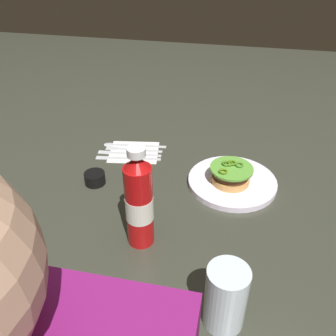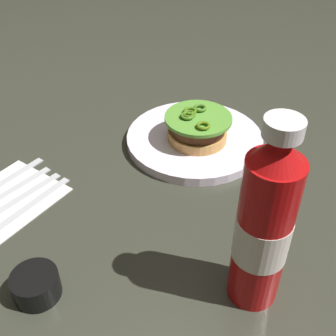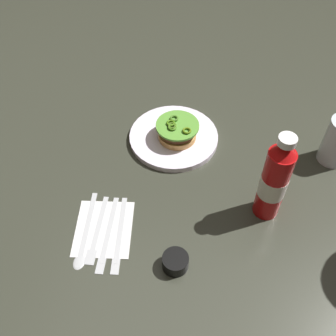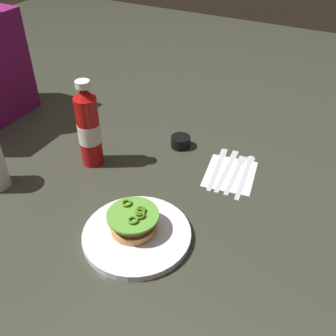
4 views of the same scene
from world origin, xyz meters
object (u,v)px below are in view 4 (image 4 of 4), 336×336
butter_knife (228,167)px  fork_utensil (237,170)px  napkin (230,174)px  spoon_utensil (247,169)px  condiment_cup (181,142)px  steak_knife (218,165)px  dinner_plate (137,235)px  burger_sandwich (133,221)px  ketchup_bottle (89,128)px

butter_knife → fork_utensil: bearing=-96.6°
fork_utensil → butter_knife: bearing=83.4°
napkin → spoon_utensil: (0.04, -0.03, 0.00)m
condiment_cup → steak_knife: (-0.04, -0.14, -0.01)m
spoon_utensil → fork_utensil: size_ratio=1.12×
dinner_plate → burger_sandwich: bearing=61.5°
condiment_cup → dinner_plate: bearing=-168.9°
condiment_cup → fork_utensil: bearing=-101.4°
steak_knife → condiment_cup: bearing=73.8°
burger_sandwich → butter_knife: (0.33, -0.10, -0.04)m
dinner_plate → steak_knife: size_ratio=1.21×
dinner_plate → condiment_cup: size_ratio=4.22×
butter_knife → steak_knife: (-0.00, 0.03, 0.00)m
burger_sandwich → spoon_utensil: size_ratio=0.57×
ketchup_bottle → fork_utensil: bearing=-68.8°
ketchup_bottle → condiment_cup: 0.28m
condiment_cup → butter_knife: size_ratio=0.29×
ketchup_bottle → condiment_cup: (0.18, -0.18, -0.09)m
dinner_plate → spoon_utensil: dinner_plate is taller
dinner_plate → fork_utensil: size_ratio=1.33×
napkin → butter_knife: 0.03m
napkin → ketchup_bottle: bearing=108.9°
dinner_plate → spoon_utensil: 0.38m
fork_utensil → butter_knife: (0.00, 0.03, 0.00)m
ketchup_bottle → spoon_utensil: size_ratio=1.21×
napkin → fork_utensil: bearing=-28.6°
burger_sandwich → steak_knife: bearing=-12.7°
ketchup_bottle → fork_utensil: (0.14, -0.37, -0.11)m
ketchup_bottle → fork_utensil: 0.41m
napkin → spoon_utensil: bearing=-43.2°
burger_sandwich → dinner_plate: bearing=-118.5°
condiment_cup → burger_sandwich: bearing=-170.3°
condiment_cup → napkin: bearing=-108.3°
burger_sandwich → butter_knife: size_ratio=0.57×
spoon_utensil → steak_knife: 0.08m
dinner_plate → condiment_cup: condiment_cup is taller
ketchup_bottle → butter_knife: ketchup_bottle is taller
napkin → spoon_utensil: spoon_utensil is taller
fork_utensil → butter_knife: same height
ketchup_bottle → fork_utensil: ketchup_bottle is taller
napkin → condiment_cup: bearing=71.7°
steak_knife → dinner_plate: bearing=169.2°
dinner_plate → steak_knife: bearing=-10.8°
dinner_plate → ketchup_bottle: size_ratio=0.99×
dinner_plate → ketchup_bottle: bearing=53.7°
condiment_cup → ketchup_bottle: bearing=134.9°
dinner_plate → napkin: (0.31, -0.10, -0.01)m
dinner_plate → condiment_cup: (0.37, 0.07, 0.01)m
spoon_utensil → fork_utensil: bearing=124.6°
ketchup_bottle → condiment_cup: size_ratio=4.29×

